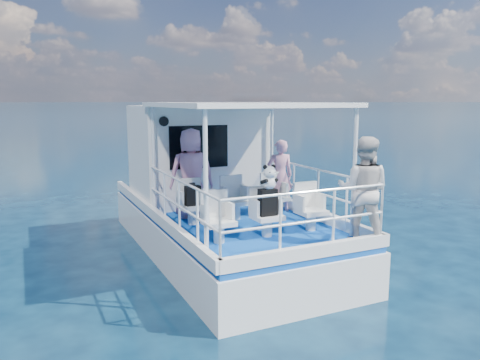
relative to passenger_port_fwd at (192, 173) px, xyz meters
name	(u,v)px	position (x,y,z in m)	size (l,w,h in m)	color
ground	(240,265)	(0.73, -0.71, -1.79)	(2000.00, 2000.00, 0.00)	black
hull	(220,251)	(0.73, 0.29, -1.79)	(3.00, 7.00, 1.60)	white
deck	(220,213)	(0.73, 0.29, -0.94)	(2.90, 6.90, 0.10)	#0B3E97
cabin	(198,153)	(0.73, 1.59, 0.21)	(2.85, 2.00, 2.20)	white
canopy	(245,105)	(0.73, -0.91, 1.35)	(3.00, 3.20, 0.08)	white
canopy_posts	(246,167)	(0.73, -0.96, 0.21)	(2.77, 2.97, 2.20)	white
railings	(253,202)	(0.73, -1.29, -0.39)	(2.84, 3.59, 1.00)	white
seat_port_fwd	(193,214)	(-0.17, -0.51, -0.70)	(0.48, 0.46, 0.38)	silver
seat_center_fwd	(236,210)	(0.73, -0.51, -0.70)	(0.48, 0.46, 0.38)	silver
seat_stbd_fwd	(275,205)	(1.63, -0.51, -0.70)	(0.48, 0.46, 0.38)	silver
seat_port_aft	(219,231)	(-0.17, -1.81, -0.70)	(0.48, 0.46, 0.38)	silver
seat_center_aft	(267,225)	(0.73, -1.81, -0.70)	(0.48, 0.46, 0.38)	silver
seat_stbd_aft	(311,220)	(1.63, -1.81, -0.70)	(0.48, 0.46, 0.38)	silver
passenger_port_fwd	(192,173)	(0.00, 0.00, 0.00)	(0.67, 0.48, 1.79)	#C37E9D
passenger_stbd_fwd	(280,176)	(1.86, -0.27, -0.14)	(0.55, 0.36, 1.51)	pink
passenger_stbd_aft	(363,190)	(1.98, -2.78, -0.02)	(0.85, 0.66, 1.75)	silver
backpack_port	(193,196)	(-0.19, -0.58, -0.33)	(0.28, 0.16, 0.37)	black
backpack_center	(268,202)	(0.70, -1.87, -0.28)	(0.31, 0.17, 0.46)	black
compact_camera	(192,184)	(-0.20, -0.58, -0.11)	(0.10, 0.06, 0.06)	black
panda	(269,177)	(0.72, -1.88, 0.15)	(0.27, 0.22, 0.41)	silver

